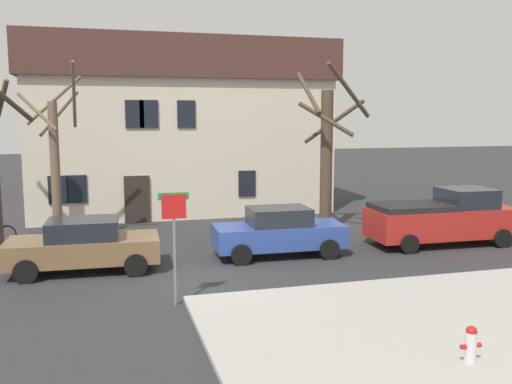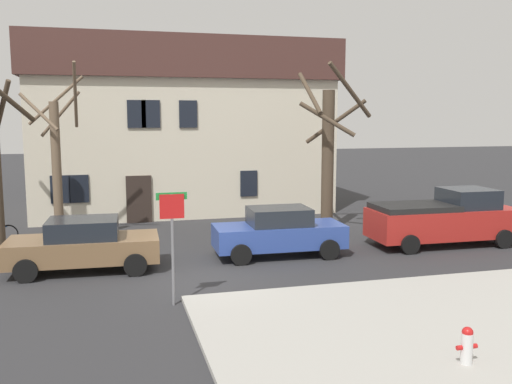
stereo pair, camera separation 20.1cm
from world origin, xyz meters
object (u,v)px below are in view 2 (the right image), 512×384
object	(u,v)px
car_brown_sedan	(84,245)
pickup_truck_red	(445,218)
building_main	(181,126)
car_blue_sedan	(279,232)
fire_hydrant	(467,345)
tree_bare_mid	(57,162)
street_sign_pole	(172,227)
tree_bare_far	(328,152)

from	to	relation	value
car_brown_sedan	pickup_truck_red	bearing A→B (deg)	1.05
building_main	car_blue_sedan	bearing A→B (deg)	-80.08
fire_hydrant	tree_bare_mid	bearing A→B (deg)	122.66
tree_bare_mid	car_brown_sedan	world-z (taller)	tree_bare_mid
tree_bare_mid	car_blue_sedan	distance (m)	8.42
car_brown_sedan	fire_hydrant	world-z (taller)	car_brown_sedan
car_blue_sedan	fire_hydrant	distance (m)	9.12
car_brown_sedan	street_sign_pole	world-z (taller)	street_sign_pole
building_main	street_sign_pole	xyz separation A→B (m)	(-2.14, -14.76, -2.23)
car_blue_sedan	street_sign_pole	xyz separation A→B (m)	(-4.01, -4.08, 1.16)
building_main	car_brown_sedan	size ratio (longest dim) A/B	3.19
tree_bare_mid	car_blue_sedan	bearing A→B (deg)	-26.37
fire_hydrant	street_sign_pole	bearing A→B (deg)	134.29
tree_bare_mid	car_blue_sedan	size ratio (longest dim) A/B	1.49
fire_hydrant	street_sign_pole	size ratio (longest dim) A/B	0.25
building_main	pickup_truck_red	xyz separation A→B (m)	(8.22, -10.66, -3.23)
pickup_truck_red	tree_bare_mid	bearing A→B (deg)	165.25
pickup_truck_red	tree_bare_far	bearing A→B (deg)	134.75
car_blue_sedan	fire_hydrant	size ratio (longest dim) A/B	6.21
building_main	car_blue_sedan	distance (m)	11.36
tree_bare_far	pickup_truck_red	size ratio (longest dim) A/B	1.22
car_blue_sedan	pickup_truck_red	size ratio (longest dim) A/B	0.80
car_brown_sedan	fire_hydrant	bearing A→B (deg)	-51.08
car_blue_sedan	car_brown_sedan	bearing A→B (deg)	-178.06
building_main	pickup_truck_red	world-z (taller)	building_main
car_brown_sedan	car_blue_sedan	bearing A→B (deg)	1.94
car_blue_sedan	fire_hydrant	world-z (taller)	car_blue_sedan
pickup_truck_red	building_main	bearing A→B (deg)	127.64
tree_bare_far	fire_hydrant	xyz separation A→B (m)	(-2.23, -12.38, -2.79)
car_blue_sedan	fire_hydrant	bearing A→B (deg)	-84.60
car_blue_sedan	street_sign_pole	distance (m)	5.84
pickup_truck_red	fire_hydrant	size ratio (longest dim) A/B	7.72
car_brown_sedan	street_sign_pole	xyz separation A→B (m)	(2.29, -3.87, 1.18)
building_main	street_sign_pole	size ratio (longest dim) A/B	5.11
tree_bare_far	fire_hydrant	world-z (taller)	tree_bare_far
building_main	street_sign_pole	bearing A→B (deg)	-98.27
tree_bare_far	pickup_truck_red	bearing A→B (deg)	-45.25
fire_hydrant	street_sign_pole	world-z (taller)	street_sign_pole
tree_bare_mid	pickup_truck_red	bearing A→B (deg)	-14.75
tree_bare_far	pickup_truck_red	distance (m)	5.16
tree_bare_mid	street_sign_pole	size ratio (longest dim) A/B	2.31
fire_hydrant	car_blue_sedan	bearing A→B (deg)	95.40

